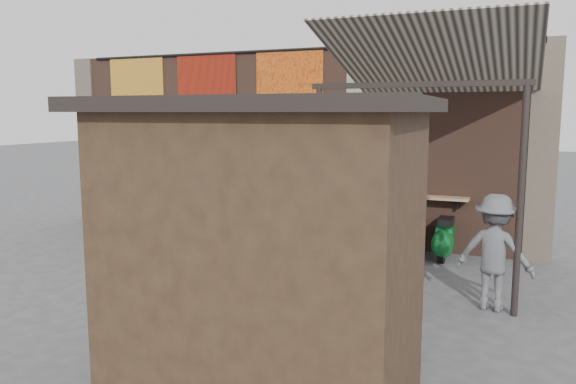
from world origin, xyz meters
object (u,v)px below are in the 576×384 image
object	(u,v)px
scooter_stool_1	(185,217)
scooter_stool_2	(207,217)
diner_left	(161,199)
shopper_tan	(304,226)
scooter_stool_7	(345,230)
market_stall	(269,264)
shelf_box	(336,185)
scooter_stool_9	(412,237)
scooter_stool_4	(258,223)
scooter_stool_10	(444,239)
shopper_grey	(495,252)
scooter_stool_3	(233,222)
scooter_stool_5	(285,226)
scooter_stool_8	(378,235)
shopper_navy	(355,239)
scooter_stool_6	(314,227)
scooter_stool_0	(160,215)
diner_right	(163,201)

from	to	relation	value
scooter_stool_1	scooter_stool_2	xyz separation A→B (m)	(0.61, -0.07, 0.04)
diner_left	shopper_tan	distance (m)	4.41
scooter_stool_7	market_stall	bearing A→B (deg)	-79.05
shelf_box	market_stall	distance (m)	6.45
scooter_stool_9	market_stall	size ratio (longest dim) A/B	0.28
scooter_stool_4	scooter_stool_10	size ratio (longest dim) A/B	0.99
diner_left	shopper_grey	xyz separation A→B (m)	(7.27, -2.44, 0.06)
shopper_tan	scooter_stool_10	bearing A→B (deg)	4.59
scooter_stool_3	scooter_stool_9	size ratio (longest dim) A/B	0.99
scooter_stool_5	scooter_stool_1	bearing A→B (deg)	178.07
scooter_stool_8	scooter_stool_7	bearing A→B (deg)	174.97
scooter_stool_1	scooter_stool_3	xyz separation A→B (m)	(1.25, -0.05, -0.02)
scooter_stool_7	diner_left	world-z (taller)	diner_left
scooter_stool_8	scooter_stool_10	distance (m)	1.24
shelf_box	scooter_stool_4	distance (m)	1.87
scooter_stool_9	shopper_navy	bearing A→B (deg)	-99.08
scooter_stool_6	market_stall	world-z (taller)	market_stall
scooter_stool_10	scooter_stool_0	bearing A→B (deg)	179.62
shopper_navy	diner_right	bearing A→B (deg)	-59.59
scooter_stool_3	scooter_stool_5	world-z (taller)	scooter_stool_5
shelf_box	shopper_grey	distance (m)	4.23
scooter_stool_0	scooter_stool_2	bearing A→B (deg)	-2.98
diner_right	shopper_tan	xyz separation A→B (m)	(3.92, -1.36, -0.00)
shelf_box	scooter_stool_8	xyz separation A→B (m)	(0.96, -0.35, -0.88)
shopper_navy	market_stall	size ratio (longest dim) A/B	0.60
market_stall	scooter_stool_1	bearing A→B (deg)	127.40
scooter_stool_3	scooter_stool_4	xyz separation A→B (m)	(0.58, 0.03, 0.03)
scooter_stool_5	market_stall	xyz separation A→B (m)	(2.44, -5.95, 0.96)
diner_left	scooter_stool_0	bearing A→B (deg)	169.02
scooter_stool_10	shopper_grey	distance (m)	2.66
scooter_stool_6	shopper_grey	world-z (taller)	shopper_grey
diner_right	market_stall	world-z (taller)	market_stall
scooter_stool_10	diner_right	bearing A→B (deg)	-178.04
shopper_navy	shopper_grey	xyz separation A→B (m)	(1.98, 0.01, -0.01)
shelf_box	scooter_stool_9	world-z (taller)	shelf_box
scooter_stool_2	scooter_stool_10	distance (m)	5.06
scooter_stool_7	scooter_stool_9	world-z (taller)	scooter_stool_7
shopper_navy	market_stall	world-z (taller)	market_stall
scooter_stool_7	scooter_stool_10	distance (m)	1.92
scooter_stool_4	scooter_stool_1	bearing A→B (deg)	179.41
market_stall	scooter_stool_5	bearing A→B (deg)	110.54
shelf_box	scooter_stool_5	size ratio (longest dim) A/B	0.68
scooter_stool_5	shopper_tan	distance (m)	1.88
scooter_stool_3	shopper_tan	size ratio (longest dim) A/B	0.50
diner_right	market_stall	bearing A→B (deg)	-35.07
scooter_stool_2	shopper_grey	world-z (taller)	shopper_grey
scooter_stool_8	shopper_tan	size ratio (longest dim) A/B	0.51
scooter_stool_5	shopper_navy	world-z (taller)	shopper_navy
scooter_stool_3	shopper_tan	bearing A→B (deg)	-34.59
diner_right	shopper_grey	bearing A→B (deg)	-5.22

